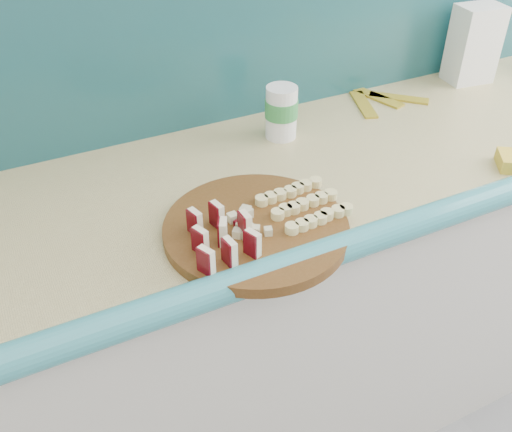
% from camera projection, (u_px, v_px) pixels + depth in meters
% --- Properties ---
extents(kitchen_counter, '(2.20, 0.63, 0.91)m').
position_uv_depth(kitchen_counter, '(343.00, 285.00, 1.65)').
color(kitchen_counter, silver).
rests_on(kitchen_counter, ground).
extents(backsplash, '(2.20, 0.02, 0.50)m').
position_uv_depth(backsplash, '(304.00, 10.00, 1.44)').
color(backsplash, teal).
rests_on(backsplash, kitchen_counter).
extents(cutting_board, '(0.38, 0.38, 0.02)m').
position_uv_depth(cutting_board, '(256.00, 229.00, 1.10)').
color(cutting_board, '#4E2D10').
rests_on(cutting_board, kitchen_counter).
extents(apple_wedges, '(0.12, 0.14, 0.05)m').
position_uv_depth(apple_wedges, '(221.00, 236.00, 1.03)').
color(apple_wedges, '#FAECC8').
rests_on(apple_wedges, cutting_board).
extents(apple_chunks, '(0.05, 0.06, 0.02)m').
position_uv_depth(apple_chunks, '(245.00, 224.00, 1.08)').
color(apple_chunks, beige).
rests_on(apple_chunks, cutting_board).
extents(banana_slices, '(0.16, 0.14, 0.02)m').
position_uv_depth(banana_slices, '(303.00, 204.00, 1.14)').
color(banana_slices, '#EDDF91').
rests_on(banana_slices, cutting_board).
extents(flour_bag, '(0.14, 0.11, 0.22)m').
position_uv_depth(flour_bag, '(474.00, 44.00, 1.64)').
color(flour_bag, white).
rests_on(flour_bag, kitchen_counter).
extents(canister, '(0.08, 0.08, 0.13)m').
position_uv_depth(canister, '(281.00, 111.00, 1.38)').
color(canister, white).
rests_on(canister, kitchen_counter).
extents(banana_peel, '(0.23, 0.19, 0.01)m').
position_uv_depth(banana_peel, '(380.00, 100.00, 1.59)').
color(banana_peel, yellow).
rests_on(banana_peel, kitchen_counter).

